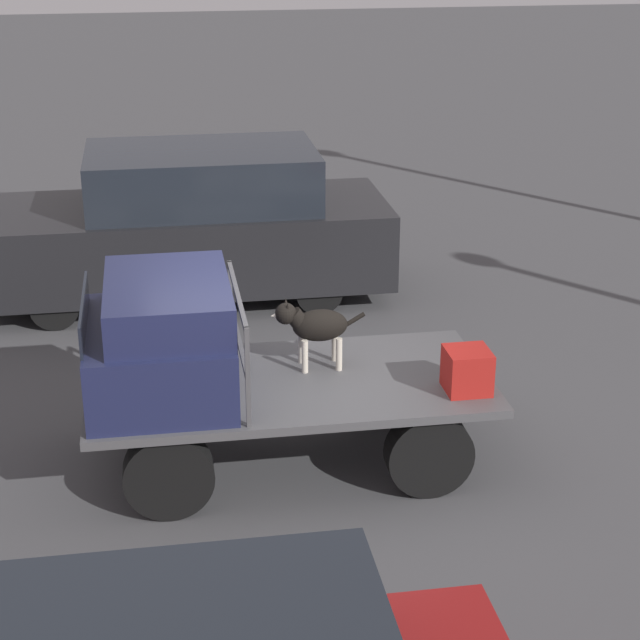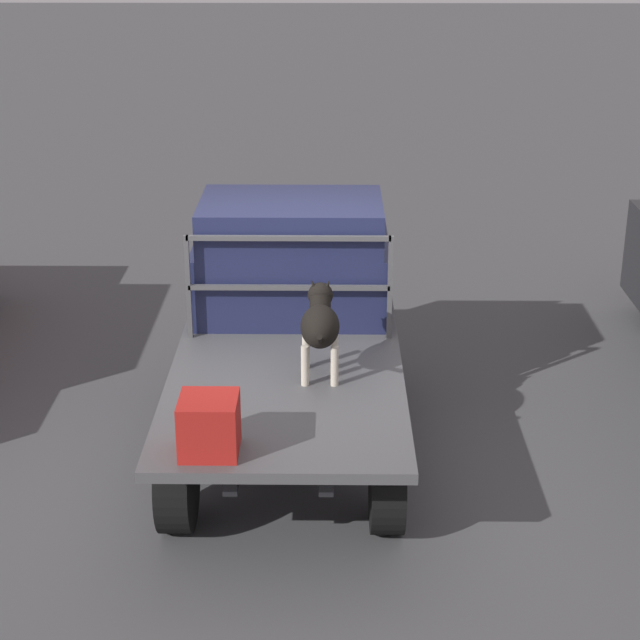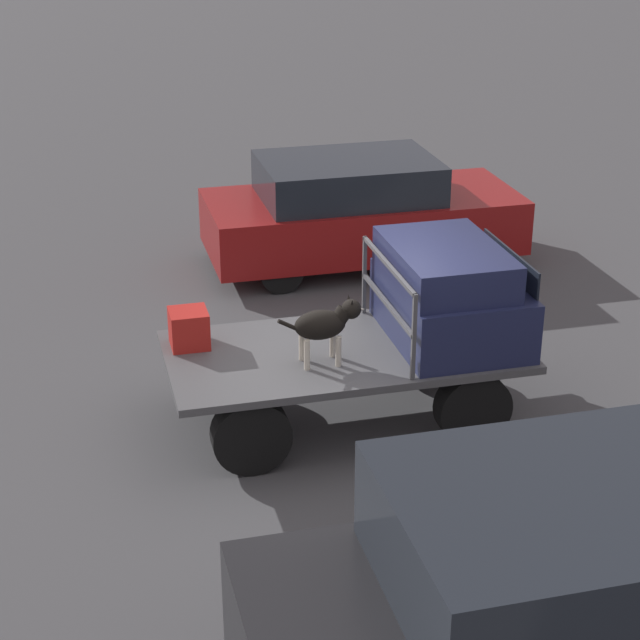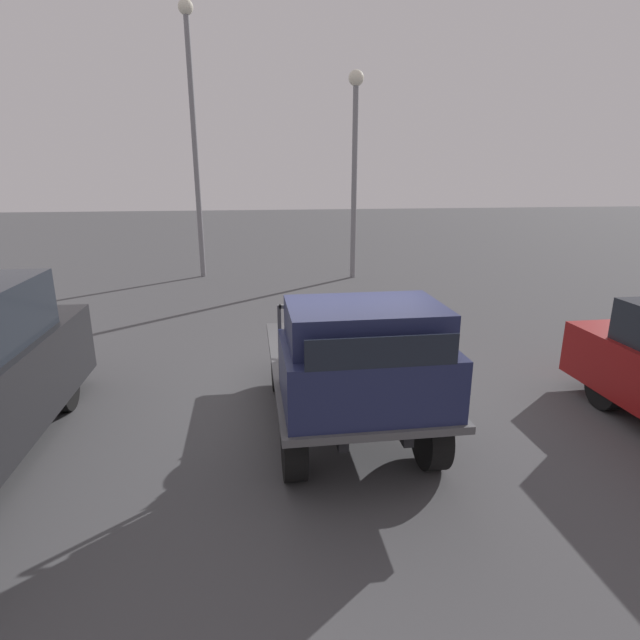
{
  "view_description": "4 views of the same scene",
  "coord_description": "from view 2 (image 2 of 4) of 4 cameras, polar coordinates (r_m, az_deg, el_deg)",
  "views": [
    {
      "loc": [
        1.14,
        8.75,
        4.99
      ],
      "look_at": [
        -0.33,
        -0.26,
        1.3
      ],
      "focal_mm": 60.0,
      "sensor_mm": 36.0,
      "label": 1
    },
    {
      "loc": [
        -7.83,
        -0.35,
        4.28
      ],
      "look_at": [
        -0.33,
        -0.26,
        1.3
      ],
      "focal_mm": 60.0,
      "sensor_mm": 36.0,
      "label": 2
    },
    {
      "loc": [
        -2.69,
        -9.55,
        5.56
      ],
      "look_at": [
        -0.33,
        -0.26,
        1.3
      ],
      "focal_mm": 60.0,
      "sensor_mm": 36.0,
      "label": 3
    },
    {
      "loc": [
        5.79,
        -1.13,
        3.12
      ],
      "look_at": [
        -0.33,
        -0.26,
        1.3
      ],
      "focal_mm": 28.0,
      "sensor_mm": 36.0,
      "label": 4
    }
  ],
  "objects": [
    {
      "name": "ground_plane",
      "position": [
        8.93,
        -1.69,
        -6.99
      ],
      "size": [
        80.0,
        80.0,
        0.0
      ],
      "primitive_type": "plane",
      "color": "#474749"
    },
    {
      "name": "flatbed_truck",
      "position": [
        8.67,
        -1.73,
        -3.56
      ],
      "size": [
        3.66,
        1.83,
        0.83
      ],
      "color": "black",
      "rests_on": "ground"
    },
    {
      "name": "truck_cab",
      "position": [
        9.44,
        -1.51,
        3.35
      ],
      "size": [
        1.26,
        1.71,
        1.02
      ],
      "color": "#1E2347",
      "rests_on": "flatbed_truck"
    },
    {
      "name": "truck_headboard",
      "position": [
        8.77,
        -1.67,
        2.59
      ],
      "size": [
        0.04,
        1.71,
        0.89
      ],
      "color": "#4C4C4F",
      "rests_on": "flatbed_truck"
    },
    {
      "name": "dog",
      "position": [
        8.15,
        0.0,
        -0.14
      ],
      "size": [
        0.89,
        0.3,
        0.69
      ],
      "rotation": [
        0.0,
        0.0,
        0.24
      ],
      "color": "beige",
      "rests_on": "flatbed_truck"
    },
    {
      "name": "cargo_crate",
      "position": [
        7.13,
        -5.93,
        -5.61
      ],
      "size": [
        0.39,
        0.39,
        0.39
      ],
      "color": "#AD1E19",
      "rests_on": "flatbed_truck"
    }
  ]
}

